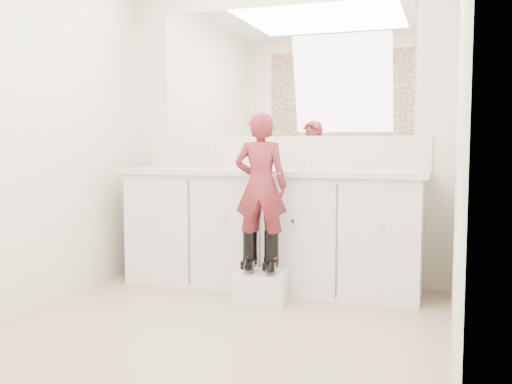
% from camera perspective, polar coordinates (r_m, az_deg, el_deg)
% --- Properties ---
extents(floor, '(3.00, 3.00, 0.00)m').
position_cam_1_polar(floor, '(3.29, -5.04, -14.37)').
color(floor, '#887359').
rests_on(floor, ground).
extents(wall_back, '(2.60, 0.00, 2.60)m').
position_cam_1_polar(wall_back, '(4.52, 2.58, 6.38)').
color(wall_back, beige).
rests_on(wall_back, floor).
extents(wall_left, '(0.00, 3.00, 3.00)m').
position_cam_1_polar(wall_left, '(3.82, -23.43, 6.24)').
color(wall_left, beige).
rests_on(wall_left, floor).
extents(wall_right, '(0.00, 3.00, 3.00)m').
position_cam_1_polar(wall_right, '(2.84, 19.71, 6.94)').
color(wall_right, beige).
rests_on(wall_right, floor).
extents(vanity_cabinet, '(2.20, 0.55, 0.85)m').
position_cam_1_polar(vanity_cabinet, '(4.30, 1.52, -3.90)').
color(vanity_cabinet, silver).
rests_on(vanity_cabinet, floor).
extents(countertop, '(2.28, 0.58, 0.04)m').
position_cam_1_polar(countertop, '(4.24, 1.47, 2.02)').
color(countertop, beige).
rests_on(countertop, vanity_cabinet).
extents(backsplash, '(2.28, 0.03, 0.25)m').
position_cam_1_polar(backsplash, '(4.50, 2.52, 4.03)').
color(backsplash, beige).
rests_on(backsplash, countertop).
extents(mirror, '(2.00, 0.02, 1.00)m').
position_cam_1_polar(mirror, '(4.54, 2.56, 11.94)').
color(mirror, white).
rests_on(mirror, wall_back).
extents(faucet, '(0.08, 0.08, 0.10)m').
position_cam_1_polar(faucet, '(4.40, 2.11, 3.03)').
color(faucet, silver).
rests_on(faucet, countertop).
extents(cup, '(0.10, 0.10, 0.09)m').
position_cam_1_polar(cup, '(4.13, 4.39, 2.81)').
color(cup, beige).
rests_on(cup, countertop).
extents(soap_bottle, '(0.10, 0.10, 0.17)m').
position_cam_1_polar(soap_bottle, '(4.39, -4.66, 3.44)').
color(soap_bottle, beige).
rests_on(soap_bottle, countertop).
extents(step_stool, '(0.37, 0.32, 0.22)m').
position_cam_1_polar(step_stool, '(3.90, 0.47, -9.56)').
color(step_stool, silver).
rests_on(step_stool, floor).
extents(boot_left, '(0.13, 0.20, 0.28)m').
position_cam_1_polar(boot_left, '(3.87, -0.58, -5.87)').
color(boot_left, black).
rests_on(boot_left, step_stool).
extents(boot_right, '(0.13, 0.20, 0.28)m').
position_cam_1_polar(boot_right, '(3.83, 1.55, -6.00)').
color(boot_right, black).
rests_on(boot_right, step_stool).
extents(toddler, '(0.38, 0.27, 0.97)m').
position_cam_1_polar(toddler, '(3.79, 0.48, 0.64)').
color(toddler, '#B33742').
rests_on(toddler, step_stool).
extents(toothbrush, '(0.14, 0.03, 0.06)m').
position_cam_1_polar(toothbrush, '(3.76, 1.49, 1.61)').
color(toothbrush, '#D2518D').
rests_on(toothbrush, toddler).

